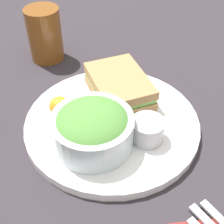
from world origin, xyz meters
TOP-DOWN VIEW (x-y plane):
  - ground_plane at (0.00, 0.00)m, footprint 4.00×4.00m
  - plate at (0.00, 0.00)m, footprint 0.32×0.32m
  - sandwich at (0.07, -0.02)m, footprint 0.16×0.14m
  - salad_bowl at (-0.05, 0.04)m, footprint 0.14×0.14m
  - dressing_cup at (-0.05, -0.06)m, footprint 0.06×0.06m
  - orange_wedge at (0.03, 0.10)m, footprint 0.04×0.04m
  - drink_glass at (0.26, 0.13)m, footprint 0.08×0.08m

SIDE VIEW (x-z plane):
  - ground_plane at x=0.00m, z-range 0.00..0.00m
  - plate at x=0.00m, z-range 0.00..0.02m
  - orange_wedge at x=0.03m, z-range 0.02..0.06m
  - dressing_cup at x=-0.05m, z-range 0.02..0.06m
  - sandwich at x=0.07m, z-range 0.02..0.06m
  - salad_bowl at x=-0.05m, z-range 0.02..0.09m
  - drink_glass at x=0.26m, z-range 0.00..0.13m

